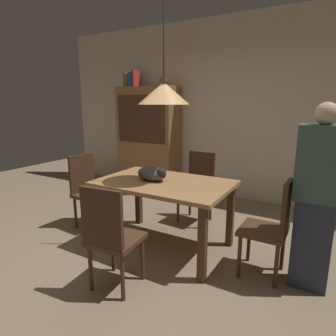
% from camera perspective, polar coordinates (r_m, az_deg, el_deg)
% --- Properties ---
extents(ground, '(10.00, 10.00, 0.00)m').
position_cam_1_polar(ground, '(3.01, -8.02, -18.64)').
color(ground, '#847056').
extents(back_wall, '(6.40, 0.10, 2.90)m').
position_cam_1_polar(back_wall, '(4.93, 10.97, 11.21)').
color(back_wall, beige).
rests_on(back_wall, ground).
extents(dining_table, '(1.40, 0.90, 0.75)m').
position_cam_1_polar(dining_table, '(3.08, -0.79, -4.50)').
color(dining_table, '#A87A4C').
rests_on(dining_table, ground).
extents(chair_near_front, '(0.43, 0.43, 0.93)m').
position_cam_1_polar(chair_near_front, '(2.46, -11.36, -12.76)').
color(chair_near_front, '#472D1E').
rests_on(chair_near_front, ground).
extents(chair_left_side, '(0.43, 0.43, 0.93)m').
position_cam_1_polar(chair_left_side, '(3.80, -15.57, -3.78)').
color(chair_left_side, '#472D1E').
rests_on(chair_left_side, ground).
extents(chair_right_side, '(0.40, 0.40, 0.93)m').
position_cam_1_polar(chair_right_side, '(2.77, 20.12, -10.41)').
color(chair_right_side, '#472D1E').
rests_on(chair_right_side, ground).
extents(chair_far_back, '(0.43, 0.43, 0.93)m').
position_cam_1_polar(chair_far_back, '(3.87, 5.93, -3.09)').
color(chair_far_back, '#472D1E').
rests_on(chair_far_back, ground).
extents(cat_sleeping, '(0.39, 0.23, 0.16)m').
position_cam_1_polar(cat_sleeping, '(3.08, -3.06, -1.10)').
color(cat_sleeping, '#4C4742').
rests_on(cat_sleeping, dining_table).
extents(pendant_lamp, '(0.52, 0.52, 1.30)m').
position_cam_1_polar(pendant_lamp, '(2.95, -0.86, 14.70)').
color(pendant_lamp, '#E0A86B').
extents(hutch_bookcase, '(1.12, 0.45, 1.85)m').
position_cam_1_polar(hutch_bookcase, '(5.25, -3.93, 5.35)').
color(hutch_bookcase, olive).
rests_on(hutch_bookcase, ground).
extents(book_green_slim, '(0.03, 0.20, 0.26)m').
position_cam_1_polar(book_green_slim, '(5.48, -8.07, 17.00)').
color(book_green_slim, '#427A4C').
rests_on(book_green_slim, hutch_bookcase).
extents(book_brown_thick, '(0.06, 0.24, 0.22)m').
position_cam_1_polar(book_brown_thick, '(5.44, -7.54, 16.83)').
color(book_brown_thick, brown).
rests_on(book_brown_thick, hutch_bookcase).
extents(book_blue_wide, '(0.06, 0.24, 0.24)m').
position_cam_1_polar(book_blue_wide, '(5.40, -6.88, 16.99)').
color(book_blue_wide, '#384C93').
rests_on(book_blue_wide, hutch_bookcase).
extents(book_red_tall, '(0.04, 0.22, 0.28)m').
position_cam_1_polar(book_red_tall, '(5.36, -6.31, 17.25)').
color(book_red_tall, '#B73833').
rests_on(book_red_tall, hutch_bookcase).
extents(person_standing, '(0.36, 0.22, 1.57)m').
position_cam_1_polar(person_standing, '(2.66, 27.42, -5.60)').
color(person_standing, '#2D3347').
rests_on(person_standing, ground).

